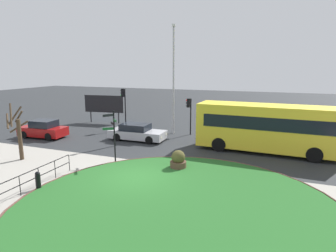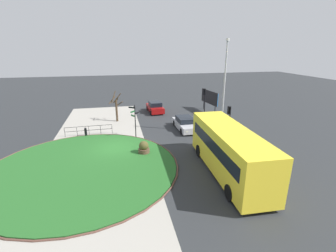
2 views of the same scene
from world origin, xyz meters
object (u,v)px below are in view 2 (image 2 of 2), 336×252
Objects in this scene: car_far_lane at (155,107)px; bus_yellow at (229,150)px; billboard_left at (210,97)px; planter_near_signpost at (144,148)px; bollard_foreground at (86,132)px; lamppost_tall at (224,85)px; signpost_directional at (135,118)px; car_near_lane at (185,124)px; traffic_light_far at (229,115)px; traffic_light_near at (204,97)px; street_tree_bare at (116,107)px.

bus_yellow is at bearing -176.20° from car_far_lane.
planter_near_signpost is (12.17, -10.69, -1.49)m from billboard_left.
bus_yellow is (10.03, 10.80, 1.31)m from bollard_foreground.
lamppost_tall is 10.38m from planter_near_signpost.
car_far_lane is 3.59× the size of planter_near_signpost.
planter_near_signpost reaches higher than bollard_foreground.
signpost_directional reaches higher than car_near_lane.
traffic_light_far reaches higher than car_near_lane.
car_near_lane is at bearing 90.09° from bollard_foreground.
street_tree_bare is at bearing 68.36° from traffic_light_near.
planter_near_signpost is at bearing 52.26° from bus_yellow.
car_far_lane is 1.04× the size of traffic_light_near.
lamppost_tall reaches higher than bollard_foreground.
lamppost_tall reaches higher than car_far_lane.
bus_yellow is 16.60m from street_tree_bare.
traffic_light_far is 0.87× the size of street_tree_bare.
street_tree_bare is (-10.15, -2.11, 1.27)m from planter_near_signpost.
traffic_light_far is 3.04m from lamppost_tall.
signpost_directional is 10.54m from bus_yellow.
car_far_lane reaches higher than bollard_foreground.
bus_yellow is at bearing -21.29° from lamppost_tall.
lamppost_tall is at bearing -19.07° from bus_yellow.
lamppost_tall is (-8.12, 3.16, 3.24)m from bus_yellow.
signpost_directional is at bearing -94.04° from lamppost_tall.
bollard_foreground is 0.10× the size of bus_yellow.
signpost_directional is 0.35× the size of lamppost_tall.
traffic_light_near reaches higher than billboard_left.
bus_yellow is 1.02× the size of lamppost_tall.
traffic_light_far is at bearing -157.35° from car_far_lane.
planter_near_signpost is at bearing -67.91° from lamppost_tall.
lamppost_tall is 9.40m from billboard_left.
bus_yellow reaches higher than billboard_left.
car_far_lane is 6.23m from street_tree_bare.
traffic_light_far is (3.36, 14.02, 1.89)m from bollard_foreground.
planter_near_signpost is at bearing 163.04° from car_far_lane.
lamppost_tall is (0.64, 9.03, 3.05)m from signpost_directional.
planter_near_signpost is (2.06, -8.71, -1.86)m from traffic_light_far.
car_far_lane is 7.54m from traffic_light_near.
car_near_lane is 5.15m from traffic_light_far.
street_tree_bare is (3.16, -5.26, 1.09)m from car_far_lane.
car_far_lane is at bearing -105.89° from billboard_left.
planter_near_signpost is (-4.60, -5.49, -1.29)m from bus_yellow.
traffic_light_near reaches higher than bus_yellow.
bollard_foreground is 0.21× the size of billboard_left.
street_tree_bare reaches higher than car_far_lane.
car_far_lane is 1.26× the size of traffic_light_far.
street_tree_bare is at bearing 117.36° from car_far_lane.
billboard_left is at bearing 138.70° from planter_near_signpost.
car_far_lane is (-17.92, -2.35, -1.10)m from bus_yellow.
car_far_lane is at bearing -150.65° from lamppost_tall.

